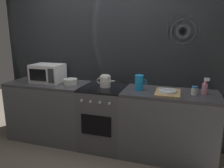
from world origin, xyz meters
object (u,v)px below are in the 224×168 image
object	(u,v)px
stove_unit	(104,117)
mixing_bowl	(71,82)
pitcher	(139,83)
spice_jar	(194,91)
kettle	(105,81)
spray_bottle	(205,88)
microwave	(48,73)
dish_pile	(168,92)

from	to	relation	value
stove_unit	mixing_bowl	xyz separation A→B (m)	(-0.51, 0.00, 0.49)
pitcher	spice_jar	bearing A→B (deg)	-0.80
kettle	spray_bottle	distance (m)	1.28
kettle	spray_bottle	world-z (taller)	spray_bottle
microwave	kettle	distance (m)	0.94
microwave	dish_pile	size ratio (longest dim) A/B	1.15
mixing_bowl	pitcher	distance (m)	1.01
microwave	spray_bottle	xyz separation A→B (m)	(2.22, 0.00, -0.06)
pitcher	mixing_bowl	bearing A→B (deg)	179.49
stove_unit	kettle	bearing A→B (deg)	15.99
spray_bottle	dish_pile	bearing A→B (deg)	-166.18
mixing_bowl	spice_jar	size ratio (longest dim) A/B	1.90
mixing_bowl	spice_jar	xyz separation A→B (m)	(1.70, -0.02, 0.01)
stove_unit	pitcher	xyz separation A→B (m)	(0.50, -0.01, 0.55)
stove_unit	spice_jar	world-z (taller)	spice_jar
kettle	spray_bottle	bearing A→B (deg)	1.45
spray_bottle	pitcher	bearing A→B (deg)	-176.56
pitcher	dish_pile	distance (m)	0.39
kettle	pitcher	bearing A→B (deg)	-1.92
microwave	dish_pile	xyz separation A→B (m)	(1.79, -0.10, -0.12)
microwave	mixing_bowl	distance (m)	0.42
stove_unit	dish_pile	bearing A→B (deg)	-4.30
kettle	dish_pile	distance (m)	0.85
microwave	kettle	world-z (taller)	microwave
stove_unit	dish_pile	xyz separation A→B (m)	(0.87, -0.07, 0.47)
microwave	spice_jar	distance (m)	2.10
kettle	spice_jar	world-z (taller)	kettle
kettle	pitcher	xyz separation A→B (m)	(0.47, -0.02, 0.02)
microwave	spice_jar	bearing A→B (deg)	-1.55
spice_jar	dish_pile	bearing A→B (deg)	-171.28
spray_bottle	microwave	bearing A→B (deg)	-179.98
kettle	pitcher	distance (m)	0.48
dish_pile	spice_jar	size ratio (longest dim) A/B	3.81
microwave	kettle	xyz separation A→B (m)	(0.94, -0.03, -0.05)
mixing_bowl	pitcher	xyz separation A→B (m)	(1.01, -0.01, 0.06)
microwave	spray_bottle	bearing A→B (deg)	0.02
mixing_bowl	dish_pile	bearing A→B (deg)	-2.74
microwave	dish_pile	distance (m)	1.80
pitcher	kettle	bearing A→B (deg)	178.08
mixing_bowl	spice_jar	distance (m)	1.70
stove_unit	kettle	size ratio (longest dim) A/B	3.16
kettle	spray_bottle	size ratio (longest dim) A/B	1.40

